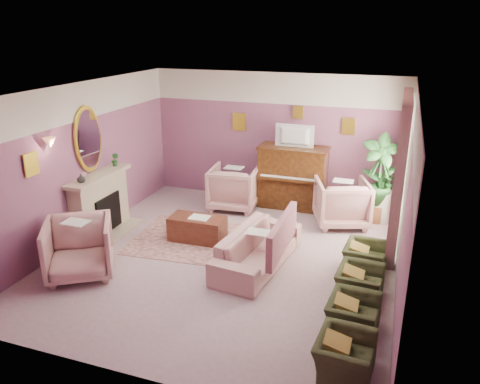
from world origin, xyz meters
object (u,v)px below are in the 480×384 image
(olive_chair_c, at_px, (360,279))
(floral_armchair_front, at_px, (79,246))
(olive_chair_a, at_px, (345,350))
(sofa, at_px, (258,242))
(side_table, at_px, (381,203))
(olive_chair_b, at_px, (353,310))
(piano, at_px, (293,178))
(television, at_px, (294,135))
(coffee_table, at_px, (197,229))
(olive_chair_d, at_px, (365,254))
(floral_armchair_right, at_px, (342,200))
(floral_armchair_left, at_px, (234,185))

(olive_chair_c, bearing_deg, floral_armchair_front, -169.85)
(floral_armchair_front, relative_size, olive_chair_a, 1.42)
(floral_armchair_front, bearing_deg, olive_chair_c, 10.15)
(sofa, bearing_deg, side_table, 55.94)
(side_table, bearing_deg, olive_chair_a, -91.26)
(floral_armchair_front, xyz_separation_m, olive_chair_b, (4.19, -0.07, -0.20))
(piano, bearing_deg, side_table, -3.63)
(sofa, relative_size, olive_chair_b, 2.86)
(piano, bearing_deg, sofa, -88.43)
(television, bearing_deg, olive_chair_b, -66.38)
(television, distance_m, side_table, 2.23)
(sofa, bearing_deg, olive_chair_c, -15.98)
(coffee_table, bearing_deg, side_table, 34.17)
(olive_chair_a, relative_size, olive_chair_d, 1.00)
(floral_armchair_right, height_order, olive_chair_d, floral_armchair_right)
(piano, bearing_deg, olive_chair_a, -70.25)
(television, height_order, side_table, television)
(television, xyz_separation_m, olive_chair_c, (1.74, -3.17, -1.29))
(television, distance_m, floral_armchair_right, 1.67)
(television, xyz_separation_m, side_table, (1.85, -0.07, -1.25))
(floral_armchair_left, bearing_deg, television, 20.06)
(floral_armchair_right, xyz_separation_m, olive_chair_a, (0.61, -4.24, -0.20))
(olive_chair_b, bearing_deg, coffee_table, 148.52)
(olive_chair_c, bearing_deg, side_table, 88.07)
(piano, bearing_deg, floral_armchair_left, -157.79)
(olive_chair_b, height_order, olive_chair_c, same)
(piano, relative_size, television, 1.75)
(sofa, xyz_separation_m, olive_chair_a, (1.67, -2.12, -0.10))
(floral_armchair_right, bearing_deg, floral_armchair_left, 176.33)
(sofa, relative_size, floral_armchair_right, 2.02)
(olive_chair_d, bearing_deg, olive_chair_c, -90.00)
(floral_armchair_right, height_order, olive_chair_a, floral_armchair_right)
(olive_chair_d, bearing_deg, coffee_table, 176.44)
(piano, xyz_separation_m, floral_armchair_right, (1.13, -0.62, -0.14))
(side_table, bearing_deg, sofa, -124.06)
(floral_armchair_right, relative_size, floral_armchair_front, 1.00)
(olive_chair_a, height_order, side_table, side_table)
(coffee_table, height_order, floral_armchair_front, floral_armchair_front)
(side_table, bearing_deg, coffee_table, -145.83)
(piano, xyz_separation_m, side_table, (1.85, -0.12, -0.30))
(sofa, xyz_separation_m, floral_armchair_left, (-1.23, 2.27, 0.09))
(television, xyz_separation_m, floral_armchair_front, (-2.45, -3.92, -1.09))
(floral_armchair_front, distance_m, olive_chair_a, 4.29)
(olive_chair_c, xyz_separation_m, side_table, (0.10, 3.10, 0.04))
(floral_armchair_right, height_order, olive_chair_b, floral_armchair_right)
(floral_armchair_left, bearing_deg, olive_chair_d, -33.58)
(floral_armchair_left, bearing_deg, side_table, 6.74)
(sofa, bearing_deg, olive_chair_d, 11.59)
(olive_chair_d, bearing_deg, olive_chair_a, -90.00)
(olive_chair_b, bearing_deg, olive_chair_c, 90.00)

